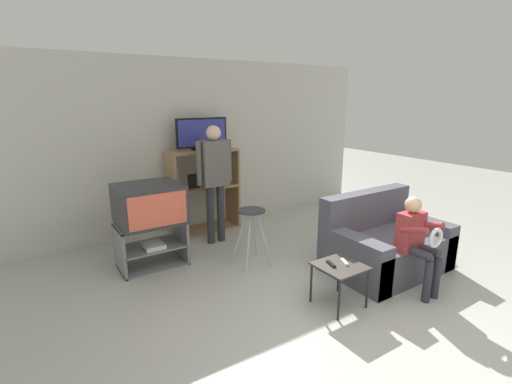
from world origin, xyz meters
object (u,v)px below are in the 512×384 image
(remote_control_white, at_px, (344,262))
(media_shelf, at_px, (203,190))
(television_main, at_px, (149,204))
(remote_control_black, at_px, (331,264))
(folding_stool, at_px, (252,221))
(television_flat, at_px, (202,135))
(couch, at_px, (384,245))
(person_standing_adult, at_px, (215,173))
(person_seated_child, at_px, (417,237))
(snack_table, at_px, (340,270))
(tv_stand, at_px, (152,245))

(remote_control_white, bearing_deg, media_shelf, 120.64)
(television_main, relative_size, remote_control_black, 5.25)
(television_main, height_order, folding_stool, television_main)
(television_flat, height_order, couch, television_flat)
(person_standing_adult, bearing_deg, television_main, -166.10)
(remote_control_black, height_order, person_seated_child, person_seated_child)
(snack_table, xyz_separation_m, remote_control_white, (0.07, 0.01, 0.07))
(television_main, relative_size, person_seated_child, 0.73)
(folding_stool, height_order, person_standing_adult, person_standing_adult)
(media_shelf, xyz_separation_m, couch, (1.25, -2.41, -0.35))
(tv_stand, relative_size, remote_control_white, 5.53)
(snack_table, xyz_separation_m, remote_control_black, (-0.07, 0.05, 0.07))
(media_shelf, bearing_deg, person_seated_child, -70.36)
(person_standing_adult, bearing_deg, snack_table, -83.42)
(television_flat, relative_size, remote_control_white, 5.59)
(tv_stand, xyz_separation_m, television_flat, (1.10, 0.79, 1.22))
(television_flat, xyz_separation_m, remote_control_black, (0.11, -2.66, -1.05))
(folding_stool, relative_size, remote_control_black, 4.97)
(media_shelf, bearing_deg, remote_control_black, -87.62)
(tv_stand, relative_size, person_seated_child, 0.77)
(television_main, xyz_separation_m, person_seated_child, (2.14, -2.16, -0.18))
(media_shelf, height_order, television_flat, television_flat)
(remote_control_black, distance_m, person_seated_child, 1.00)
(television_main, xyz_separation_m, person_standing_adult, (1.01, 0.25, 0.22))
(remote_control_white, bearing_deg, person_seated_child, 8.45)
(television_main, distance_m, person_seated_child, 3.04)
(remote_control_black, xyz_separation_m, couch, (1.14, 0.25, -0.15))
(television_main, relative_size, person_standing_adult, 0.45)
(remote_control_black, distance_m, remote_control_white, 0.15)
(folding_stool, relative_size, person_standing_adult, 0.43)
(tv_stand, height_order, folding_stool, folding_stool)
(tv_stand, xyz_separation_m, snack_table, (1.28, -1.92, 0.10))
(media_shelf, xyz_separation_m, person_standing_adult, (-0.07, -0.54, 0.37))
(remote_control_white, relative_size, person_standing_adult, 0.09)
(media_shelf, height_order, person_standing_adult, person_standing_adult)
(television_flat, height_order, person_standing_adult, television_flat)
(remote_control_black, distance_m, couch, 1.18)
(television_main, relative_size, television_flat, 0.94)
(remote_control_white, bearing_deg, person_standing_adult, 123.75)
(folding_stool, bearing_deg, television_main, 147.53)
(snack_table, relative_size, person_seated_child, 0.42)
(snack_table, xyz_separation_m, couch, (1.07, 0.31, -0.08))
(remote_control_black, bearing_deg, folding_stool, 112.87)
(remote_control_black, relative_size, person_standing_adult, 0.09)
(media_shelf, relative_size, couch, 0.90)
(person_seated_child, bearing_deg, couch, 69.80)
(remote_control_white, distance_m, person_standing_adult, 2.27)
(television_main, height_order, couch, television_main)
(tv_stand, relative_size, television_flat, 0.99)
(remote_control_white, bearing_deg, remote_control_black, -170.20)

